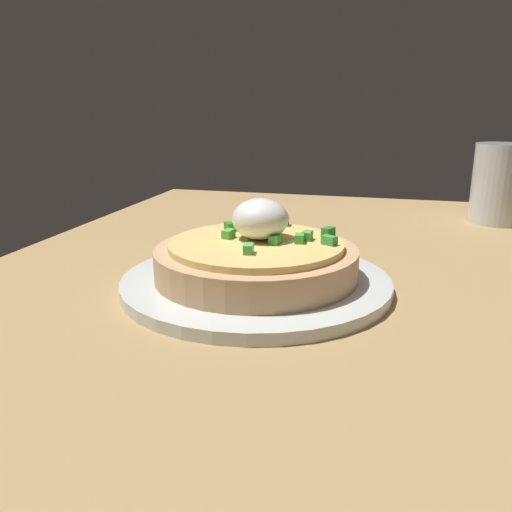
# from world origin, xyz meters

# --- Properties ---
(dining_table) EXTENTS (1.17, 0.65, 0.02)m
(dining_table) POSITION_xyz_m (0.00, 0.00, 0.01)
(dining_table) COLOR #A88653
(dining_table) RESTS_ON ground
(plate) EXTENTS (0.25, 0.25, 0.01)m
(plate) POSITION_xyz_m (-0.08, -0.03, 0.03)
(plate) COLOR silver
(plate) RESTS_ON dining_table
(pizza) EXTENTS (0.19, 0.19, 0.07)m
(pizza) POSITION_xyz_m (-0.08, -0.03, 0.05)
(pizza) COLOR tan
(pizza) RESTS_ON plate
(cup_near) EXTENTS (0.07, 0.07, 0.11)m
(cup_near) POSITION_xyz_m (-0.43, 0.23, 0.08)
(cup_near) COLOR silver
(cup_near) RESTS_ON dining_table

